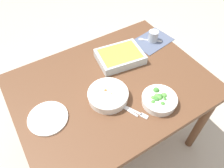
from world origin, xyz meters
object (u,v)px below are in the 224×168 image
(stew_bowl, at_px, (108,95))
(drink_cup, at_px, (153,37))
(side_plate, at_px, (48,118))
(spoon_by_stew, at_px, (121,106))
(broccoli_bowl, at_px, (159,99))
(fork_on_table, at_px, (136,112))
(spoon_spare, at_px, (147,40))
(spoon_by_broccoli, at_px, (153,97))
(baking_dish, at_px, (120,56))

(stew_bowl, relative_size, drink_cup, 2.80)
(side_plate, relative_size, spoon_by_stew, 1.29)
(broccoli_bowl, relative_size, fork_on_table, 1.22)
(spoon_by_stew, xyz_separation_m, spoon_spare, (-0.49, -0.40, 0.00))
(side_plate, xyz_separation_m, spoon_by_broccoli, (-0.58, 0.19, -0.00))
(spoon_by_broccoli, bearing_deg, side_plate, -18.39)
(broccoli_bowl, bearing_deg, spoon_spare, -120.88)
(side_plate, relative_size, spoon_by_broccoli, 1.25)
(spoon_by_stew, distance_m, spoon_by_broccoli, 0.20)
(drink_cup, xyz_separation_m, spoon_spare, (0.03, -0.03, -0.03))
(side_plate, xyz_separation_m, spoon_by_stew, (-0.39, 0.14, -0.00))
(spoon_by_broccoli, xyz_separation_m, fork_on_table, (0.15, 0.03, -0.00))
(stew_bowl, distance_m, spoon_spare, 0.61)
(broccoli_bowl, relative_size, spoon_spare, 1.41)
(spoon_by_broccoli, height_order, fork_on_table, spoon_by_broccoli)
(side_plate, bearing_deg, stew_bowl, 171.14)
(stew_bowl, distance_m, drink_cup, 0.63)
(drink_cup, bearing_deg, side_plate, 14.12)
(drink_cup, bearing_deg, spoon_by_stew, 35.29)
(stew_bowl, relative_size, fork_on_table, 1.43)
(side_plate, xyz_separation_m, spoon_spare, (-0.88, -0.26, -0.00))
(spoon_by_broccoli, bearing_deg, fork_on_table, 9.88)
(side_plate, bearing_deg, spoon_spare, -163.66)
(fork_on_table, bearing_deg, spoon_by_broccoli, -170.12)
(spoon_by_stew, bearing_deg, baking_dish, -122.05)
(stew_bowl, height_order, spoon_by_broccoli, stew_bowl)
(broccoli_bowl, distance_m, spoon_spare, 0.57)
(spoon_by_broccoli, bearing_deg, baking_dish, -91.54)
(baking_dish, bearing_deg, side_plate, 17.38)
(baking_dish, relative_size, fork_on_table, 1.98)
(baking_dish, relative_size, drink_cup, 3.87)
(drink_cup, bearing_deg, fork_on_table, 43.18)
(spoon_spare, bearing_deg, baking_dish, 14.19)
(stew_bowl, distance_m, broccoli_bowl, 0.29)
(drink_cup, relative_size, spoon_by_broccoli, 0.48)
(stew_bowl, bearing_deg, baking_dish, -134.88)
(drink_cup, distance_m, side_plate, 0.94)
(side_plate, bearing_deg, broccoli_bowl, 158.06)
(baking_dish, xyz_separation_m, fork_on_table, (0.16, 0.40, -0.03))
(side_plate, relative_size, fork_on_table, 1.32)
(broccoli_bowl, xyz_separation_m, baking_dish, (-0.01, -0.42, 0.00))
(drink_cup, height_order, spoon_spare, drink_cup)
(broccoli_bowl, xyz_separation_m, spoon_spare, (-0.29, -0.49, -0.03))
(stew_bowl, height_order, side_plate, stew_bowl)
(drink_cup, relative_size, spoon_spare, 0.59)
(spoon_by_stew, distance_m, spoon_spare, 0.63)
(broccoli_bowl, bearing_deg, stew_bowl, -37.87)
(drink_cup, bearing_deg, stew_bowl, 26.93)
(fork_on_table, bearing_deg, stew_bowl, -63.45)
(drink_cup, distance_m, spoon_by_broccoli, 0.54)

